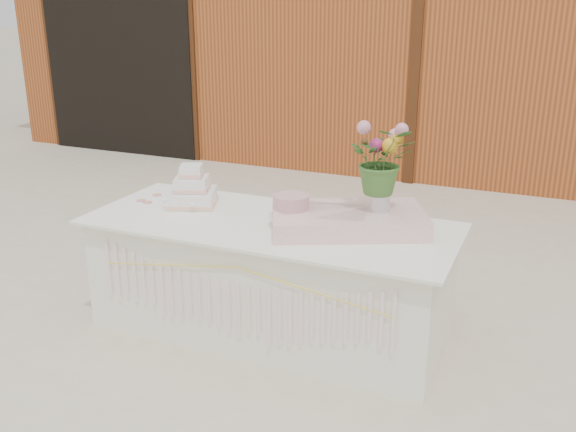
% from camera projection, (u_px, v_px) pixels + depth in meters
% --- Properties ---
extents(ground, '(80.00, 80.00, 0.00)m').
position_uv_depth(ground, '(271.00, 329.00, 4.37)').
color(ground, beige).
rests_on(ground, ground).
extents(barn, '(12.60, 4.60, 3.30)m').
position_uv_depth(barn, '(448.00, 33.00, 9.04)').
color(barn, '#A24E22').
rests_on(barn, ground).
extents(cake_table, '(2.40, 1.00, 0.77)m').
position_uv_depth(cake_table, '(270.00, 277.00, 4.24)').
color(cake_table, white).
rests_on(cake_table, ground).
extents(wedding_cake, '(0.41, 0.41, 0.29)m').
position_uv_depth(wedding_cake, '(192.00, 191.00, 4.44)').
color(wedding_cake, white).
rests_on(wedding_cake, cake_table).
extents(pink_cake_stand, '(0.28, 0.28, 0.20)m').
position_uv_depth(pink_cake_stand, '(291.00, 209.00, 4.01)').
color(pink_cake_stand, silver).
rests_on(pink_cake_stand, cake_table).
extents(satin_runner, '(1.08, 0.89, 0.12)m').
position_uv_depth(satin_runner, '(348.00, 220.00, 3.99)').
color(satin_runner, '#FED1CC').
rests_on(satin_runner, cake_table).
extents(flower_vase, '(0.12, 0.12, 0.16)m').
position_uv_depth(flower_vase, '(380.00, 199.00, 3.94)').
color(flower_vase, silver).
rests_on(flower_vase, satin_runner).
extents(bouquet, '(0.46, 0.43, 0.42)m').
position_uv_depth(bouquet, '(383.00, 152.00, 3.84)').
color(bouquet, '#386428').
rests_on(bouquet, flower_vase).
extents(loose_flowers, '(0.18, 0.34, 0.02)m').
position_uv_depth(loose_flowers, '(146.00, 200.00, 4.55)').
color(loose_flowers, pink).
rests_on(loose_flowers, cake_table).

